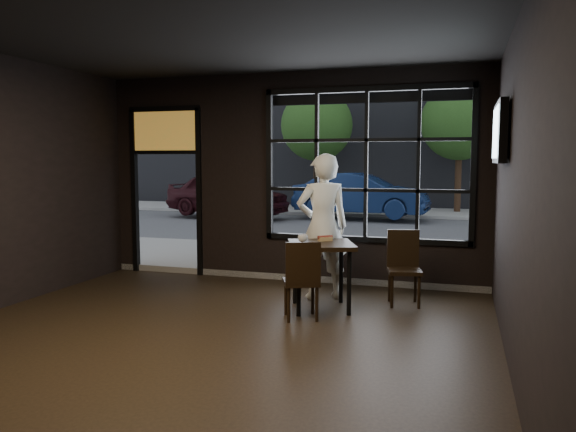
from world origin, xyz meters
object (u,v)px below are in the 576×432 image
(cafe_table, at_px, (321,276))
(man, at_px, (323,227))
(chair_near, at_px, (301,279))
(navy_car, at_px, (361,195))

(cafe_table, relative_size, man, 0.43)
(cafe_table, relative_size, chair_near, 0.90)
(navy_car, bearing_deg, cafe_table, -169.25)
(chair_near, height_order, man, man)
(cafe_table, xyz_separation_m, chair_near, (-0.13, -0.47, 0.05))
(cafe_table, bearing_deg, navy_car, 76.33)
(man, relative_size, navy_car, 0.47)
(chair_near, distance_m, man, 1.15)
(cafe_table, height_order, navy_car, navy_car)
(cafe_table, xyz_separation_m, navy_car, (-1.33, 10.64, 0.36))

